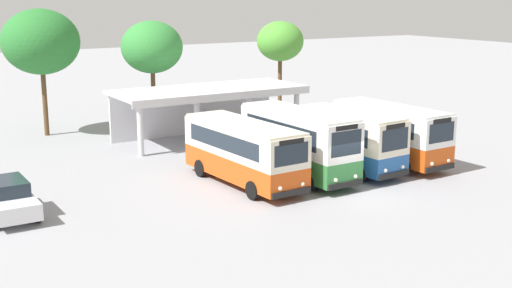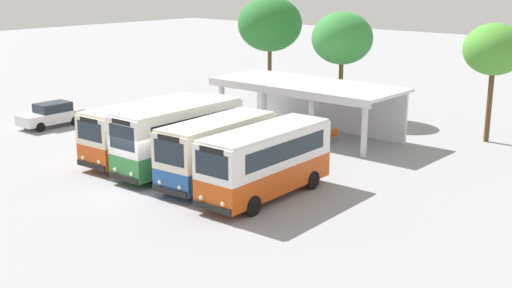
% 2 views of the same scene
% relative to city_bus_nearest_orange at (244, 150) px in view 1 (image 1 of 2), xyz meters
% --- Properties ---
extents(ground_plane, '(180.00, 180.00, 0.00)m').
position_rel_city_bus_nearest_orange_xyz_m(ground_plane, '(3.48, -4.10, -1.74)').
color(ground_plane, '#939399').
extents(city_bus_nearest_orange, '(2.74, 8.07, 3.14)m').
position_rel_city_bus_nearest_orange_xyz_m(city_bus_nearest_orange, '(0.00, 0.00, 0.00)').
color(city_bus_nearest_orange, black).
rests_on(city_bus_nearest_orange, ground).
extents(city_bus_second_in_row, '(2.50, 7.75, 3.52)m').
position_rel_city_bus_nearest_orange_xyz_m(city_bus_second_in_row, '(3.05, -0.37, 0.19)').
color(city_bus_second_in_row, black).
rests_on(city_bus_second_in_row, ground).
extents(city_bus_middle_cream, '(2.72, 6.95, 3.23)m').
position_rel_city_bus_nearest_orange_xyz_m(city_bus_middle_cream, '(6.10, -0.68, 0.04)').
color(city_bus_middle_cream, black).
rests_on(city_bus_middle_cream, ground).
extents(city_bus_fourth_amber, '(2.57, 7.55, 3.26)m').
position_rel_city_bus_nearest_orange_xyz_m(city_bus_fourth_amber, '(9.15, -0.61, 0.06)').
color(city_bus_fourth_amber, black).
rests_on(city_bus_fourth_amber, ground).
extents(parked_car_flank, '(1.86, 4.31, 1.62)m').
position_rel_city_bus_nearest_orange_xyz_m(parked_car_flank, '(-11.14, 0.87, -0.92)').
color(parked_car_flank, black).
rests_on(parked_car_flank, ground).
extents(terminal_canopy, '(12.41, 5.06, 3.40)m').
position_rel_city_bus_nearest_orange_xyz_m(terminal_canopy, '(3.38, 10.81, 0.84)').
color(terminal_canopy, silver).
rests_on(terminal_canopy, ground).
extents(waiting_chair_end_by_column, '(0.45, 0.45, 0.86)m').
position_rel_city_bus_nearest_orange_xyz_m(waiting_chair_end_by_column, '(2.22, 9.73, -1.22)').
color(waiting_chair_end_by_column, slate).
rests_on(waiting_chair_end_by_column, ground).
extents(waiting_chair_second_from_end, '(0.45, 0.45, 0.86)m').
position_rel_city_bus_nearest_orange_xyz_m(waiting_chair_second_from_end, '(2.95, 9.71, -1.22)').
color(waiting_chair_second_from_end, slate).
rests_on(waiting_chair_second_from_end, ground).
extents(waiting_chair_middle_seat, '(0.45, 0.45, 0.86)m').
position_rel_city_bus_nearest_orange_xyz_m(waiting_chair_middle_seat, '(3.68, 9.78, -1.22)').
color(waiting_chair_middle_seat, slate).
rests_on(waiting_chair_middle_seat, ground).
extents(waiting_chair_fourth_seat, '(0.45, 0.45, 0.86)m').
position_rel_city_bus_nearest_orange_xyz_m(waiting_chair_fourth_seat, '(4.42, 9.66, -1.22)').
color(waiting_chair_fourth_seat, slate).
rests_on(waiting_chair_fourth_seat, ground).
extents(waiting_chair_fifth_seat, '(0.45, 0.45, 0.86)m').
position_rel_city_bus_nearest_orange_xyz_m(waiting_chair_fifth_seat, '(5.15, 9.71, -1.22)').
color(waiting_chair_fifth_seat, slate).
rests_on(waiting_chair_fifth_seat, ground).
extents(waiting_chair_far_end_seat, '(0.45, 0.45, 0.86)m').
position_rel_city_bus_nearest_orange_xyz_m(waiting_chair_far_end_seat, '(5.88, 9.80, -1.22)').
color(waiting_chair_far_end_seat, slate).
rests_on(waiting_chair_far_end_seat, ground).
extents(roadside_tree_behind_canopy, '(4.33, 4.33, 7.53)m').
position_rel_city_bus_nearest_orange_xyz_m(roadside_tree_behind_canopy, '(2.02, 16.20, 3.92)').
color(roadside_tree_behind_canopy, brown).
rests_on(roadside_tree_behind_canopy, ground).
extents(roadside_tree_east_of_canopy, '(3.68, 3.68, 7.27)m').
position_rel_city_bus_nearest_orange_xyz_m(roadside_tree_east_of_canopy, '(12.85, 16.24, 3.92)').
color(roadside_tree_east_of_canopy, brown).
rests_on(roadside_tree_east_of_canopy, ground).
extents(roadside_tree_west_of_canopy, '(5.07, 5.07, 8.43)m').
position_rel_city_bus_nearest_orange_xyz_m(roadside_tree_west_of_canopy, '(-5.39, 17.14, 4.51)').
color(roadside_tree_west_of_canopy, brown).
rests_on(roadside_tree_west_of_canopy, ground).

